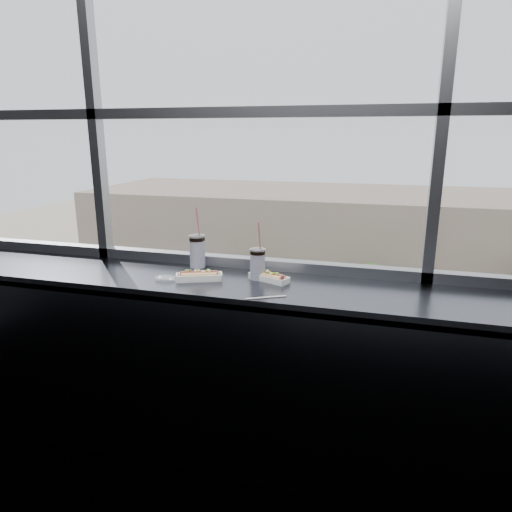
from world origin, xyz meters
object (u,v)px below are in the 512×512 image
(loose_straw, at_px, (266,297))
(wrapper, at_px, (165,278))
(car_near_a, at_px, (110,366))
(pedestrian_a, at_px, (265,297))
(car_near_b, at_px, (174,377))
(tree_center, at_px, (371,283))
(soda_cup_right, at_px, (258,262))
(car_far_b, at_px, (368,332))
(tree_left, at_px, (242,274))
(hotdog_tray_right, at_px, (269,277))
(hotdog_tray_left, at_px, (199,276))
(pedestrian_c, at_px, (424,321))
(soda_cup_left, at_px, (197,249))

(loose_straw, distance_m, wrapper, 0.62)
(car_near_a, relative_size, pedestrian_a, 3.16)
(car_near_b, height_order, tree_center, tree_center)
(car_near_a, xyz_separation_m, car_near_b, (3.59, 0.00, -0.04))
(car_near_a, bearing_deg, pedestrian_a, -29.82)
(soda_cup_right, relative_size, pedestrian_a, 0.16)
(loose_straw, distance_m, tree_center, 29.91)
(car_far_b, bearing_deg, car_near_b, 127.71)
(pedestrian_a, bearing_deg, tree_left, -75.50)
(hotdog_tray_right, height_order, tree_left, hotdog_tray_right)
(hotdog_tray_right, xyz_separation_m, soda_cup_right, (-0.07, 0.01, 0.07))
(car_near_b, bearing_deg, tree_center, -38.04)
(hotdog_tray_left, xyz_separation_m, pedestrian_c, (4.05, 27.59, -11.16))
(wrapper, bearing_deg, car_near_b, 117.06)
(pedestrian_a, xyz_separation_m, pedestrian_c, (11.14, -1.14, -0.14))
(pedestrian_a, distance_m, pedestrian_c, 11.20)
(wrapper, bearing_deg, hotdog_tray_right, 14.91)
(hotdog_tray_left, relative_size, car_far_b, 0.04)
(hotdog_tray_left, height_order, tree_center, hotdog_tray_left)
(loose_straw, relative_size, tree_left, 0.05)
(soda_cup_left, relative_size, soda_cup_right, 1.13)
(loose_straw, bearing_deg, car_near_b, 90.82)
(wrapper, relative_size, car_far_b, 0.02)
(hotdog_tray_right, relative_size, tree_center, 0.06)
(hotdog_tray_left, distance_m, pedestrian_c, 30.04)
(pedestrian_a, bearing_deg, wrapper, 13.50)
(loose_straw, relative_size, wrapper, 1.85)
(hotdog_tray_left, bearing_deg, tree_left, 85.42)
(loose_straw, relative_size, pedestrian_a, 0.10)
(wrapper, distance_m, pedestrian_a, 31.58)
(tree_center, bearing_deg, car_far_b, -88.12)
(car_near_a, xyz_separation_m, tree_center, (12.63, 12.00, 1.84))
(soda_cup_left, relative_size, tree_center, 0.08)
(hotdog_tray_right, height_order, car_near_b, hotdog_tray_right)
(soda_cup_left, relative_size, car_far_b, 0.06)
(tree_left, height_order, tree_center, tree_center)
(soda_cup_right, height_order, loose_straw, soda_cup_right)
(wrapper, bearing_deg, car_far_b, 88.12)
(wrapper, bearing_deg, pedestrian_c, 81.30)
(car_near_a, xyz_separation_m, pedestrian_a, (5.05, 12.41, -0.08))
(loose_straw, height_order, pedestrian_a, loose_straw)
(hotdog_tray_left, relative_size, soda_cup_left, 0.71)
(soda_cup_right, relative_size, wrapper, 2.99)
(pedestrian_a, height_order, tree_center, tree_center)
(car_near_a, distance_m, tree_left, 12.61)
(loose_straw, bearing_deg, wrapper, 140.94)
(soda_cup_left, distance_m, car_near_a, 22.91)
(soda_cup_left, distance_m, soda_cup_right, 0.44)
(hotdog_tray_left, distance_m, wrapper, 0.19)
(car_near_b, distance_m, pedestrian_a, 12.50)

